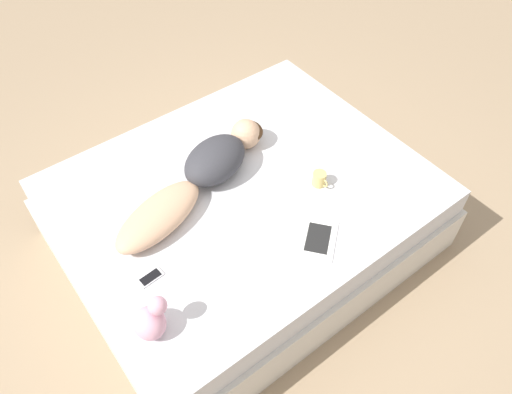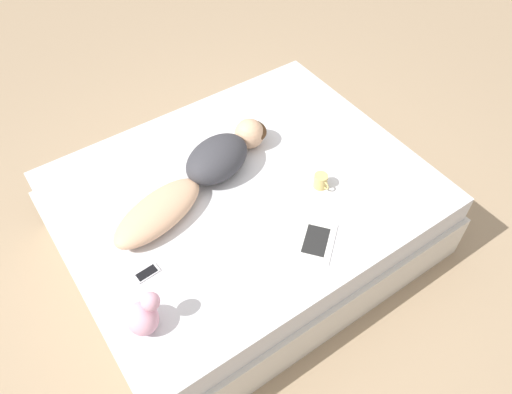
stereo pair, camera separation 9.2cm
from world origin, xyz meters
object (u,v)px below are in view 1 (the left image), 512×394
at_px(open_magazine, 301,235).
at_px(cell_phone, 151,277).
at_px(person, 202,174).
at_px(coffee_mug, 319,179).

xyz_separation_m(open_magazine, cell_phone, (-0.28, -0.84, 0.00)).
height_order(person, open_magazine, person).
height_order(person, coffee_mug, person).
distance_m(open_magazine, cell_phone, 0.88).
bearing_deg(person, cell_phone, -72.76).
xyz_separation_m(person, cell_phone, (0.41, -0.61, -0.09)).
bearing_deg(coffee_mug, person, -127.07).
bearing_deg(cell_phone, open_magazine, 67.17).
xyz_separation_m(open_magazine, coffee_mug, (-0.24, 0.36, 0.05)).
bearing_deg(open_magazine, coffee_mug, 85.36).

